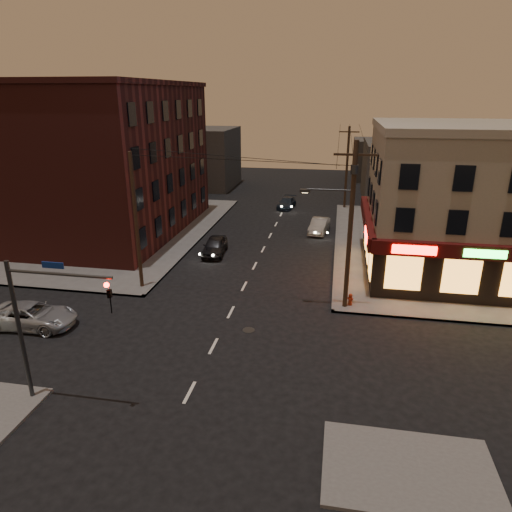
% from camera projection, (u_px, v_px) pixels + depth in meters
% --- Properties ---
extents(ground, '(120.00, 120.00, 0.00)m').
position_uv_depth(ground, '(213.00, 346.00, 23.96)').
color(ground, black).
rests_on(ground, ground).
extents(sidewalk_ne, '(24.00, 28.00, 0.15)m').
position_uv_depth(sidewalk_ne, '(479.00, 249.00, 38.51)').
color(sidewalk_ne, '#514F4C').
rests_on(sidewalk_ne, ground).
extents(sidewalk_nw, '(24.00, 28.00, 0.15)m').
position_uv_depth(sidewalk_nw, '(87.00, 228.00, 44.56)').
color(sidewalk_nw, '#514F4C').
rests_on(sidewalk_nw, ground).
extents(pizza_building, '(15.85, 12.85, 10.50)m').
position_uv_depth(pizza_building, '(482.00, 202.00, 31.92)').
color(pizza_building, gray).
rests_on(pizza_building, sidewalk_ne).
extents(brick_apartment, '(12.00, 20.00, 13.00)m').
position_uv_depth(brick_apartment, '(113.00, 161.00, 41.75)').
color(brick_apartment, '#4D1C18').
rests_on(brick_apartment, sidewalk_nw).
extents(bg_building_ne_a, '(10.00, 12.00, 7.00)m').
position_uv_depth(bg_building_ne_a, '(406.00, 171.00, 55.62)').
color(bg_building_ne_a, '#3F3D3A').
rests_on(bg_building_ne_a, ground).
extents(bg_building_nw, '(9.00, 10.00, 8.00)m').
position_uv_depth(bg_building_nw, '(202.00, 158.00, 63.69)').
color(bg_building_nw, '#3F3D3A').
rests_on(bg_building_nw, ground).
extents(bg_building_ne_b, '(8.00, 8.00, 6.00)m').
position_uv_depth(bg_building_ne_b, '(380.00, 160.00, 69.09)').
color(bg_building_ne_b, '#3F3D3A').
rests_on(bg_building_ne_b, ground).
extents(utility_pole_main, '(4.20, 0.44, 10.00)m').
position_uv_depth(utility_pole_main, '(349.00, 218.00, 26.27)').
color(utility_pole_main, '#382619').
rests_on(utility_pole_main, sidewalk_ne).
extents(utility_pole_far, '(0.26, 0.26, 9.00)m').
position_uv_depth(utility_pole_far, '(347.00, 168.00, 50.89)').
color(utility_pole_far, '#382619').
rests_on(utility_pole_far, sidewalk_ne).
extents(utility_pole_west, '(0.24, 0.24, 9.00)m').
position_uv_depth(utility_pole_west, '(136.00, 222.00, 29.56)').
color(utility_pole_west, '#382619').
rests_on(utility_pole_west, sidewalk_nw).
extents(traffic_signal, '(4.49, 0.32, 6.47)m').
position_uv_depth(traffic_signal, '(39.00, 315.00, 18.31)').
color(traffic_signal, '#333538').
rests_on(traffic_signal, ground).
extents(suv_cross, '(5.06, 2.48, 1.38)m').
position_uv_depth(suv_cross, '(32.00, 316.00, 25.75)').
color(suv_cross, '#989CA1').
rests_on(suv_cross, ground).
extents(sedan_near, '(1.99, 4.31, 1.43)m').
position_uv_depth(sedan_near, '(215.00, 246.00, 37.40)').
color(sedan_near, black).
rests_on(sedan_near, ground).
extents(sedan_mid, '(2.00, 4.32, 1.37)m').
position_uv_depth(sedan_mid, '(319.00, 226.00, 43.15)').
color(sedan_mid, gray).
rests_on(sedan_mid, ground).
extents(sedan_far, '(2.08, 4.21, 1.18)m').
position_uv_depth(sedan_far, '(287.00, 203.00, 52.50)').
color(sedan_far, '#182331').
rests_on(sedan_far, ground).
extents(fire_hydrant, '(0.35, 0.35, 0.76)m').
position_uv_depth(fire_hydrant, '(350.00, 299.00, 28.13)').
color(fire_hydrant, maroon).
rests_on(fire_hydrant, sidewalk_ne).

